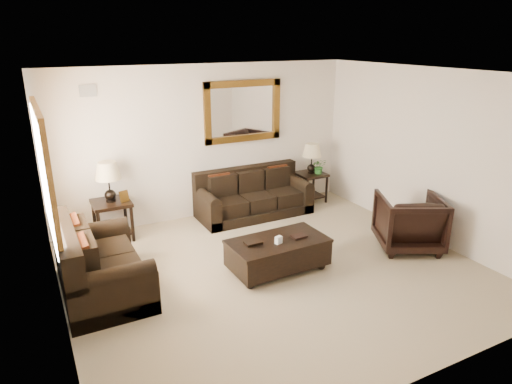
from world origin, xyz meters
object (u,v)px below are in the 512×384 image
end_table_left (110,189)px  coffee_table (278,251)px  loveseat (97,268)px  sofa (253,198)px  armchair (409,219)px  end_table_right (311,164)px

end_table_left → coffee_table: bearing=-49.5°
loveseat → coffee_table: size_ratio=1.23×
end_table_left → coffee_table: size_ratio=0.93×
loveseat → end_table_left: end_table_left is taller
sofa → coffee_table: 2.18m
armchair → end_table_right: bearing=-59.4°
sofa → armchair: 2.81m
loveseat → end_table_right: end_table_right is taller
coffee_table → armchair: armchair is taller
sofa → end_table_right: end_table_right is taller
loveseat → end_table_left: 1.75m
end_table_left → armchair: size_ratio=1.38×
end_table_left → armchair: (3.99, -2.44, -0.37)m
armchair → end_table_left: bearing=-4.4°
end_table_right → loveseat: bearing=-159.4°
loveseat → armchair: bearing=-100.6°
sofa → loveseat: 3.37m
loveseat → end_table_left: bearing=-17.3°
sofa → end_table_right: 1.42m
end_table_right → coffee_table: (-2.01, -2.17, -0.47)m
sofa → armchair: (1.49, -2.37, 0.16)m
end_table_right → coffee_table: end_table_right is taller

